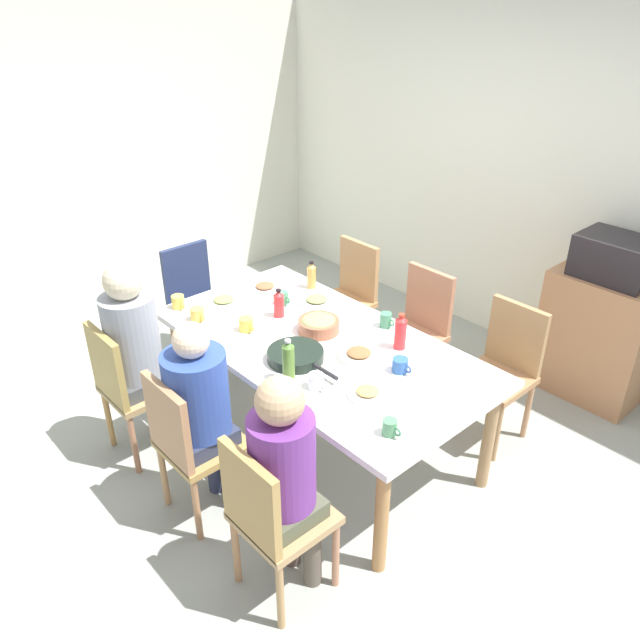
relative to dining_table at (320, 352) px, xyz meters
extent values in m
plane|color=#979D94|center=(0.00, 0.00, -0.67)|extent=(6.25, 6.25, 0.00)
cube|color=silver|center=(0.00, 2.10, 0.63)|extent=(5.45, 0.12, 2.60)
cube|color=silver|center=(-2.67, 0.00, 0.63)|extent=(0.12, 4.33, 2.60)
cube|color=white|center=(0.00, 0.00, 0.05)|extent=(2.07, 1.09, 0.04)
cylinder|color=#A88353|center=(-0.93, -0.44, -0.32)|extent=(0.07, 0.07, 0.70)
cylinder|color=#B47E49|center=(0.93, -0.44, -0.32)|extent=(0.07, 0.07, 0.70)
cylinder|color=#A37649|center=(-0.93, 0.44, -0.32)|extent=(0.07, 0.07, 0.70)
cylinder|color=#A77C51|center=(0.93, 0.44, -0.32)|extent=(0.07, 0.07, 0.70)
cube|color=tan|center=(-0.69, -0.84, -0.23)|extent=(0.40, 0.40, 0.04)
cylinder|color=#B5864A|center=(-0.86, -1.01, -0.46)|extent=(0.04, 0.04, 0.43)
cylinder|color=#B07656|center=(-0.52, -1.01, -0.46)|extent=(0.04, 0.04, 0.43)
cylinder|color=#A5794F|center=(-0.86, -0.67, -0.46)|extent=(0.04, 0.04, 0.43)
cylinder|color=tan|center=(-0.52, -0.67, -0.46)|extent=(0.04, 0.04, 0.43)
cube|color=#A48948|center=(-0.69, -1.02, 0.00)|extent=(0.38, 0.04, 0.45)
cylinder|color=#3F424C|center=(-0.77, -0.74, -0.45)|extent=(0.09, 0.09, 0.45)
cylinder|color=#3B3E46|center=(-0.61, -0.74, -0.45)|extent=(0.09, 0.09, 0.45)
cube|color=#444748|center=(-0.69, -0.84, -0.17)|extent=(0.30, 0.30, 0.10)
cylinder|color=#949AA7|center=(-0.69, -0.84, 0.14)|extent=(0.31, 0.31, 0.51)
sphere|color=beige|center=(-0.69, -0.84, 0.49)|extent=(0.22, 0.22, 0.22)
cube|color=tan|center=(0.69, -0.84, -0.23)|extent=(0.40, 0.40, 0.04)
cylinder|color=#A5764F|center=(0.52, -1.01, -0.46)|extent=(0.04, 0.04, 0.43)
cylinder|color=tan|center=(0.86, -1.01, -0.46)|extent=(0.04, 0.04, 0.43)
cylinder|color=#AD824A|center=(0.52, -0.67, -0.46)|extent=(0.04, 0.04, 0.43)
cylinder|color=#B37758|center=(0.86, -0.67, -0.46)|extent=(0.04, 0.04, 0.43)
cube|color=#AE884C|center=(0.69, -1.02, 0.00)|extent=(0.38, 0.04, 0.45)
cylinder|color=brown|center=(0.61, -0.74, -0.45)|extent=(0.09, 0.09, 0.45)
cylinder|color=brown|center=(0.77, -0.74, -0.45)|extent=(0.09, 0.09, 0.45)
cube|color=#4F543F|center=(0.69, -0.84, -0.17)|extent=(0.30, 0.30, 0.10)
cylinder|color=#6D328B|center=(0.69, -0.84, 0.11)|extent=(0.30, 0.30, 0.46)
sphere|color=tan|center=(0.69, -0.84, 0.43)|extent=(0.21, 0.21, 0.21)
cube|color=#A6764D|center=(0.69, 0.84, -0.23)|extent=(0.40, 0.40, 0.04)
cylinder|color=tan|center=(0.86, 1.01, -0.46)|extent=(0.04, 0.04, 0.43)
cylinder|color=#B08151|center=(0.52, 1.01, -0.46)|extent=(0.04, 0.04, 0.43)
cylinder|color=#AA8055|center=(0.86, 0.67, -0.46)|extent=(0.04, 0.04, 0.43)
cylinder|color=#AE884A|center=(0.52, 0.67, -0.46)|extent=(0.04, 0.04, 0.43)
cube|color=#A97E52|center=(0.69, 1.02, 0.00)|extent=(0.38, 0.04, 0.45)
cube|color=#B67F4D|center=(-0.69, 0.84, -0.23)|extent=(0.40, 0.40, 0.04)
cylinder|color=#A57553|center=(-0.52, 1.01, -0.46)|extent=(0.04, 0.04, 0.43)
cylinder|color=#A88355|center=(-0.86, 1.01, -0.46)|extent=(0.04, 0.04, 0.43)
cylinder|color=tan|center=(-0.52, 0.67, -0.46)|extent=(0.04, 0.04, 0.43)
cylinder|color=tan|center=(-0.86, 0.67, -0.46)|extent=(0.04, 0.04, 0.43)
cube|color=tan|center=(-0.69, 1.02, 0.00)|extent=(0.38, 0.04, 0.45)
cube|color=#AF884A|center=(0.00, -0.84, -0.23)|extent=(0.40, 0.40, 0.04)
cylinder|color=tan|center=(-0.17, -1.01, -0.46)|extent=(0.04, 0.04, 0.43)
cylinder|color=#B17C54|center=(0.17, -1.01, -0.46)|extent=(0.04, 0.04, 0.43)
cylinder|color=#AC8253|center=(-0.17, -0.67, -0.46)|extent=(0.04, 0.04, 0.43)
cylinder|color=#A47C58|center=(0.17, -0.67, -0.46)|extent=(0.04, 0.04, 0.43)
cube|color=#AE7E56|center=(0.00, -1.02, 0.00)|extent=(0.38, 0.04, 0.45)
cylinder|color=#2B304B|center=(-0.08, -0.74, -0.45)|extent=(0.09, 0.09, 0.45)
cylinder|color=#2B2A50|center=(0.08, -0.74, -0.45)|extent=(0.09, 0.09, 0.45)
cube|color=#2D3349|center=(0.00, -0.84, -0.17)|extent=(0.30, 0.30, 0.10)
cylinder|color=#304CA1|center=(0.00, -0.84, 0.11)|extent=(0.33, 0.33, 0.45)
sphere|color=beige|center=(0.00, -0.84, 0.42)|extent=(0.18, 0.18, 0.18)
cube|color=#27374B|center=(-1.33, 0.00, -0.23)|extent=(0.40, 0.40, 0.04)
cylinder|color=#273E53|center=(-1.50, 0.17, -0.46)|extent=(0.04, 0.04, 0.43)
cylinder|color=#323746|center=(-1.50, -0.17, -0.46)|extent=(0.04, 0.04, 0.43)
cylinder|color=#333E49|center=(-1.16, 0.17, -0.46)|extent=(0.04, 0.04, 0.43)
cylinder|color=#28394D|center=(-1.16, -0.17, -0.46)|extent=(0.04, 0.04, 0.43)
cube|color=navy|center=(-1.51, 0.00, 0.00)|extent=(0.04, 0.38, 0.45)
cube|color=#B37555|center=(0.00, 0.84, -0.23)|extent=(0.40, 0.40, 0.04)
cylinder|color=#AB7F56|center=(0.17, 1.01, -0.46)|extent=(0.04, 0.04, 0.43)
cylinder|color=#A4815B|center=(-0.17, 1.01, -0.46)|extent=(0.04, 0.04, 0.43)
cylinder|color=#AC8247|center=(0.17, 0.67, -0.46)|extent=(0.04, 0.04, 0.43)
cylinder|color=#B67558|center=(-0.17, 0.67, -0.46)|extent=(0.04, 0.04, 0.43)
cube|color=#B7785A|center=(0.00, 1.02, 0.00)|extent=(0.38, 0.04, 0.45)
cylinder|color=silver|center=(-0.40, 0.33, 0.08)|extent=(0.26, 0.26, 0.01)
ellipsoid|color=#7D9456|center=(-0.40, 0.33, 0.10)|extent=(0.14, 0.14, 0.02)
cylinder|color=white|center=(0.56, -0.17, 0.08)|extent=(0.21, 0.21, 0.01)
ellipsoid|color=tan|center=(0.56, -0.17, 0.10)|extent=(0.12, 0.12, 0.02)
cylinder|color=silver|center=(0.27, 0.06, 0.08)|extent=(0.25, 0.25, 0.01)
ellipsoid|color=#9E5E38|center=(0.27, 0.06, 0.10)|extent=(0.14, 0.14, 0.02)
cylinder|color=white|center=(-0.79, 0.20, 0.08)|extent=(0.23, 0.23, 0.01)
ellipsoid|color=#A35F3E|center=(-0.79, 0.20, 0.10)|extent=(0.13, 0.13, 0.02)
cylinder|color=white|center=(-0.81, -0.13, 0.08)|extent=(0.24, 0.24, 0.01)
ellipsoid|color=#899B55|center=(-0.81, -0.13, 0.10)|extent=(0.13, 0.13, 0.02)
cylinder|color=#A25B3F|center=(-0.10, 0.08, 0.11)|extent=(0.25, 0.25, 0.08)
ellipsoid|color=#88A05E|center=(-0.10, 0.08, 0.15)|extent=(0.20, 0.20, 0.04)
cylinder|color=black|center=(0.05, -0.23, 0.10)|extent=(0.32, 0.32, 0.06)
cylinder|color=black|center=(0.30, -0.23, 0.11)|extent=(0.18, 0.02, 0.02)
cylinder|color=#468762|center=(0.13, 0.43, 0.11)|extent=(0.07, 0.07, 0.09)
torus|color=#448C5A|center=(0.18, 0.43, 0.11)|extent=(0.05, 0.01, 0.05)
cylinder|color=#E3C44A|center=(-0.41, -0.24, 0.11)|extent=(0.09, 0.09, 0.09)
torus|color=#E5C146|center=(-0.35, -0.24, 0.11)|extent=(0.05, 0.01, 0.05)
cylinder|color=#4E8D5E|center=(0.84, -0.32, 0.11)|extent=(0.07, 0.07, 0.08)
torus|color=#45845B|center=(0.89, -0.32, 0.11)|extent=(0.05, 0.01, 0.05)
cylinder|color=white|center=(0.33, -0.33, 0.11)|extent=(0.08, 0.08, 0.08)
torus|color=white|center=(0.39, -0.33, 0.11)|extent=(0.05, 0.01, 0.05)
cylinder|color=#50936A|center=(-0.53, 0.15, 0.11)|extent=(0.07, 0.07, 0.09)
torus|color=#42875D|center=(-0.49, 0.15, 0.11)|extent=(0.05, 0.01, 0.05)
cylinder|color=#ECC550|center=(-0.72, -0.39, 0.11)|extent=(0.09, 0.09, 0.08)
torus|color=#ECC84E|center=(-0.67, -0.39, 0.11)|extent=(0.05, 0.01, 0.05)
cylinder|color=#E0C44F|center=(-0.95, -0.39, 0.11)|extent=(0.08, 0.08, 0.09)
torus|color=#EDC455|center=(-0.89, -0.39, 0.11)|extent=(0.05, 0.01, 0.05)
cylinder|color=#305EA6|center=(0.52, 0.12, 0.11)|extent=(0.09, 0.09, 0.08)
torus|color=#345598|center=(0.58, 0.12, 0.11)|extent=(0.05, 0.01, 0.05)
cylinder|color=red|center=(-0.42, 0.03, 0.14)|extent=(0.07, 0.07, 0.15)
cone|color=red|center=(-0.42, 0.03, 0.23)|extent=(0.06, 0.06, 0.03)
cylinder|color=black|center=(-0.42, 0.03, 0.25)|extent=(0.03, 0.03, 0.01)
cylinder|color=#568030|center=(0.18, -0.39, 0.17)|extent=(0.07, 0.07, 0.21)
cone|color=#4F7C32|center=(0.18, -0.39, 0.29)|extent=(0.06, 0.06, 0.03)
cylinder|color=silver|center=(0.18, -0.39, 0.31)|extent=(0.03, 0.03, 0.01)
cylinder|color=red|center=(0.36, 0.30, 0.16)|extent=(0.07, 0.07, 0.18)
cone|color=red|center=(0.36, 0.30, 0.27)|extent=(0.06, 0.06, 0.03)
cylinder|color=red|center=(0.36, 0.30, 0.29)|extent=(0.03, 0.03, 0.01)
cylinder|color=gold|center=(-0.59, 0.45, 0.15)|extent=(0.06, 0.06, 0.15)
cone|color=tan|center=(-0.59, 0.45, 0.24)|extent=(0.06, 0.06, 0.03)
cylinder|color=black|center=(-0.59, 0.45, 0.26)|extent=(0.03, 0.03, 0.01)
cube|color=#B27B53|center=(0.87, 1.80, -0.22)|extent=(0.70, 0.44, 0.90)
cube|color=black|center=(0.87, 1.80, 0.37)|extent=(0.48, 0.36, 0.28)
camera|label=1|loc=(2.32, -2.09, 1.93)|focal=34.49mm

